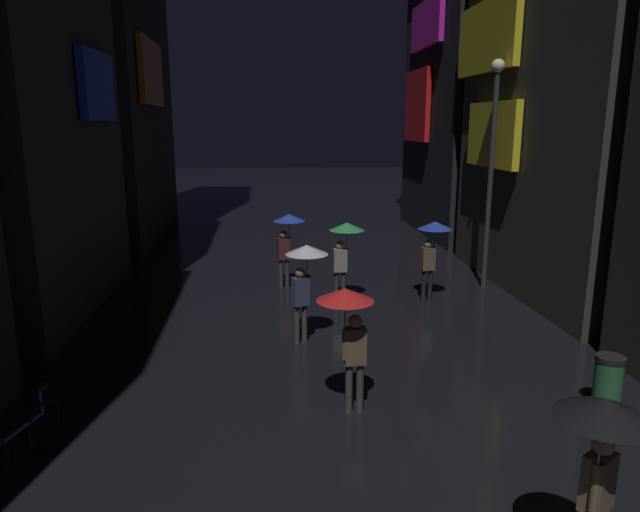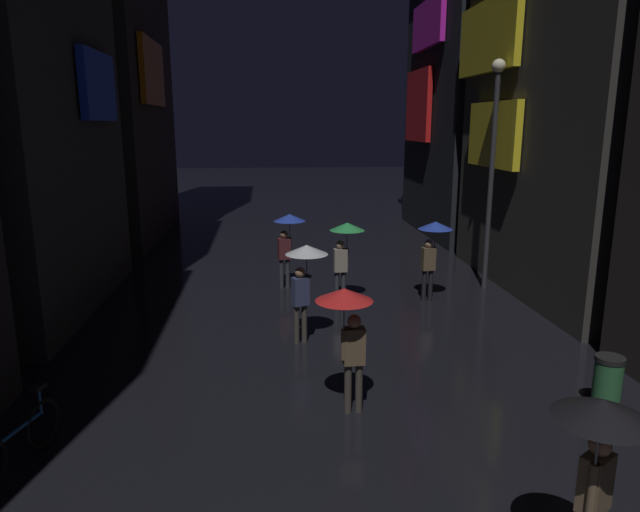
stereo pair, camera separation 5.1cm
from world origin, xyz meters
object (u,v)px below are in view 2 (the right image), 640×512
(pedestrian_foreground_left_blue, at_px, (288,230))
(streetlamp_right_far, at_px, (493,152))
(pedestrian_far_right_black, at_px, (599,441))
(pedestrian_midstreet_centre_clear, at_px, (305,266))
(bicycle_parked_at_storefront, at_px, (17,441))
(pedestrian_near_crossing_green, at_px, (345,240))
(trash_bin, at_px, (607,383))
(pedestrian_midstreet_left_red, at_px, (347,316))
(pedestrian_foreground_right_blue, at_px, (433,239))

(pedestrian_foreground_left_blue, height_order, streetlamp_right_far, streetlamp_right_far)
(pedestrian_far_right_black, bearing_deg, pedestrian_midstreet_centre_clear, 108.23)
(bicycle_parked_at_storefront, bearing_deg, pedestrian_far_right_black, -22.83)
(pedestrian_far_right_black, bearing_deg, pedestrian_foreground_left_blue, 102.49)
(pedestrian_near_crossing_green, bearing_deg, pedestrian_midstreet_centre_clear, -114.65)
(bicycle_parked_at_storefront, relative_size, streetlamp_right_far, 0.28)
(pedestrian_near_crossing_green, xyz_separation_m, pedestrian_foreground_left_blue, (-1.40, 1.55, 0.00))
(bicycle_parked_at_storefront, bearing_deg, trash_bin, 4.92)
(pedestrian_near_crossing_green, height_order, pedestrian_foreground_left_blue, same)
(pedestrian_midstreet_centre_clear, height_order, pedestrian_near_crossing_green, same)
(pedestrian_far_right_black, height_order, trash_bin, pedestrian_far_right_black)
(pedestrian_near_crossing_green, height_order, pedestrian_midstreet_left_red, same)
(trash_bin, bearing_deg, pedestrian_foreground_right_blue, 100.78)
(pedestrian_near_crossing_green, relative_size, pedestrian_midstreet_left_red, 1.00)
(pedestrian_foreground_left_blue, relative_size, bicycle_parked_at_storefront, 1.20)
(pedestrian_foreground_left_blue, relative_size, streetlamp_right_far, 0.34)
(pedestrian_foreground_right_blue, relative_size, pedestrian_far_right_black, 1.00)
(pedestrian_foreground_right_blue, height_order, pedestrian_midstreet_left_red, same)
(pedestrian_midstreet_centre_clear, bearing_deg, pedestrian_far_right_black, -71.77)
(pedestrian_foreground_right_blue, height_order, pedestrian_far_right_black, same)
(bicycle_parked_at_storefront, bearing_deg, pedestrian_foreground_left_blue, 64.59)
(pedestrian_foreground_left_blue, bearing_deg, pedestrian_midstreet_left_red, -85.20)
(bicycle_parked_at_storefront, xyz_separation_m, streetlamp_right_far, (9.60, 7.88, 3.46))
(pedestrian_foreground_right_blue, xyz_separation_m, pedestrian_far_right_black, (-1.23, -9.61, 0.00))
(pedestrian_midstreet_centre_clear, height_order, streetlamp_right_far, streetlamp_right_far)
(pedestrian_foreground_left_blue, height_order, trash_bin, pedestrian_foreground_left_blue)
(pedestrian_foreground_left_blue, height_order, bicycle_parked_at_storefront, pedestrian_foreground_left_blue)
(pedestrian_midstreet_centre_clear, xyz_separation_m, streetlamp_right_far, (5.39, 3.62, 2.18))
(pedestrian_far_right_black, xyz_separation_m, streetlamp_right_far, (3.09, 10.62, 2.18))
(pedestrian_midstreet_left_red, bearing_deg, streetlamp_right_far, 54.12)
(pedestrian_midstreet_left_red, bearing_deg, pedestrian_far_right_black, -63.81)
(pedestrian_far_right_black, xyz_separation_m, bicycle_parked_at_storefront, (-6.51, 2.74, -1.28))
(trash_bin, bearing_deg, pedestrian_midstreet_left_red, 176.29)
(pedestrian_midstreet_centre_clear, xyz_separation_m, pedestrian_far_right_black, (2.30, -6.99, 0.00))
(pedestrian_near_crossing_green, xyz_separation_m, streetlamp_right_far, (4.17, 0.96, 2.18))
(bicycle_parked_at_storefront, relative_size, trash_bin, 1.90)
(pedestrian_midstreet_centre_clear, relative_size, bicycle_parked_at_storefront, 1.20)
(pedestrian_foreground_right_blue, xyz_separation_m, pedestrian_midstreet_left_red, (-3.08, -5.83, 0.00))
(pedestrian_far_right_black, distance_m, streetlamp_right_far, 11.27)
(pedestrian_near_crossing_green, xyz_separation_m, trash_bin, (3.47, -6.15, -1.20))
(pedestrian_midstreet_centre_clear, relative_size, pedestrian_midstreet_left_red, 1.00)
(pedestrian_midstreet_centre_clear, distance_m, pedestrian_foreground_right_blue, 4.39)
(pedestrian_near_crossing_green, height_order, pedestrian_far_right_black, same)
(pedestrian_foreground_right_blue, height_order, trash_bin, pedestrian_foreground_right_blue)
(pedestrian_foreground_left_blue, xyz_separation_m, bicycle_parked_at_storefront, (-4.03, -8.47, -1.28))
(pedestrian_near_crossing_green, relative_size, pedestrian_foreground_left_blue, 1.00)
(pedestrian_foreground_left_blue, distance_m, pedestrian_far_right_black, 11.48)
(pedestrian_midstreet_centre_clear, relative_size, pedestrian_near_crossing_green, 1.00)
(streetlamp_right_far, bearing_deg, pedestrian_far_right_black, -106.21)
(pedestrian_foreground_right_blue, height_order, streetlamp_right_far, streetlamp_right_far)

